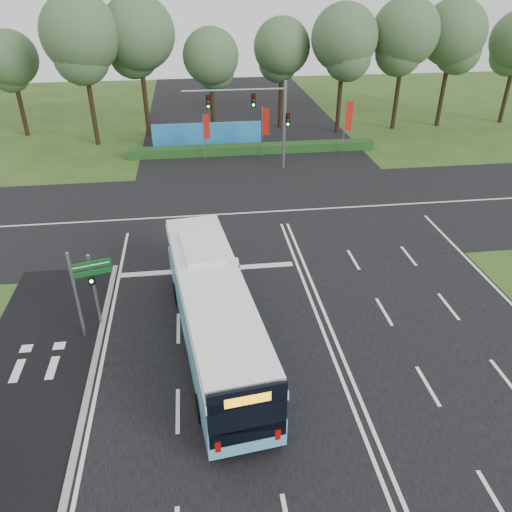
% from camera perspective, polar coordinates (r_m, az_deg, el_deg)
% --- Properties ---
extents(ground, '(120.00, 120.00, 0.00)m').
position_cam_1_polar(ground, '(24.20, 7.05, -7.01)').
color(ground, '#2B4A18').
rests_on(ground, ground).
extents(road_main, '(20.00, 120.00, 0.04)m').
position_cam_1_polar(road_main, '(24.19, 7.05, -6.97)').
color(road_main, black).
rests_on(road_main, ground).
extents(road_cross, '(120.00, 14.00, 0.05)m').
position_cam_1_polar(road_cross, '(34.28, 2.34, 5.10)').
color(road_cross, black).
rests_on(road_cross, ground).
extents(bike_path, '(5.00, 18.00, 0.06)m').
position_cam_1_polar(bike_path, '(22.44, -24.53, -13.49)').
color(bike_path, black).
rests_on(bike_path, ground).
extents(kerb_strip, '(0.25, 18.00, 0.12)m').
position_cam_1_polar(kerb_strip, '(21.78, -18.38, -13.42)').
color(kerb_strip, gray).
rests_on(kerb_strip, ground).
extents(city_bus, '(4.14, 12.96, 3.66)m').
position_cam_1_polar(city_bus, '(21.44, -4.88, -6.26)').
color(city_bus, '#55A2C6').
rests_on(city_bus, ground).
extents(pedestrian_signal, '(0.35, 0.43, 3.74)m').
position_cam_1_polar(pedestrian_signal, '(23.56, -18.02, -3.53)').
color(pedestrian_signal, gray).
rests_on(pedestrian_signal, ground).
extents(street_sign, '(1.67, 0.51, 4.40)m').
position_cam_1_polar(street_sign, '(22.63, -19.18, -3.12)').
color(street_sign, gray).
rests_on(street_sign, ground).
extents(banner_flag_left, '(0.56, 0.23, 3.96)m').
position_cam_1_polar(banner_flag_left, '(43.78, -5.74, 14.21)').
color(banner_flag_left, gray).
rests_on(banner_flag_left, ground).
extents(banner_flag_mid, '(0.64, 0.18, 4.36)m').
position_cam_1_polar(banner_flag_mid, '(44.12, 1.02, 14.81)').
color(banner_flag_mid, gray).
rests_on(banner_flag_mid, ground).
extents(banner_flag_right, '(0.69, 0.13, 4.67)m').
position_cam_1_polar(banner_flag_right, '(45.63, 10.44, 15.10)').
color(banner_flag_right, gray).
rests_on(banner_flag_right, ground).
extents(traffic_light_gantry, '(8.41, 0.28, 7.00)m').
position_cam_1_polar(traffic_light_gantry, '(40.70, 0.73, 16.13)').
color(traffic_light_gantry, gray).
rests_on(traffic_light_gantry, ground).
extents(hedge, '(22.00, 1.20, 0.80)m').
position_cam_1_polar(hedge, '(45.66, -0.29, 12.13)').
color(hedge, '#193D16').
rests_on(hedge, ground).
extents(blue_hoarding, '(10.00, 0.30, 2.20)m').
position_cam_1_polar(blue_hoarding, '(47.54, -5.61, 13.61)').
color(blue_hoarding, '#237CBE').
rests_on(blue_hoarding, ground).
extents(eucalyptus_row, '(54.71, 9.80, 12.96)m').
position_cam_1_polar(eucalyptus_row, '(50.52, 3.03, 23.52)').
color(eucalyptus_row, black).
rests_on(eucalyptus_row, ground).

